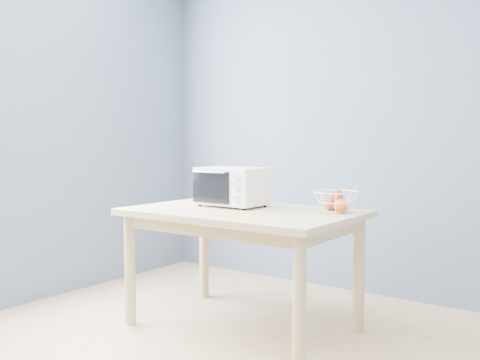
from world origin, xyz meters
The scene contains 4 objects.
room centered at (0.00, 0.00, 1.30)m, with size 4.01×4.51×2.61m.
dining_table centered at (-0.43, 1.05, 0.65)m, with size 1.40×0.90×0.75m.
toaster_oven centered at (-0.61, 1.15, 0.88)m, with size 0.44×0.32×0.26m.
fruit_basket centered at (0.10, 1.28, 0.82)m, with size 0.35×0.35×0.14m.
Camera 1 is at (1.50, -1.63, 1.17)m, focal length 40.00 mm.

